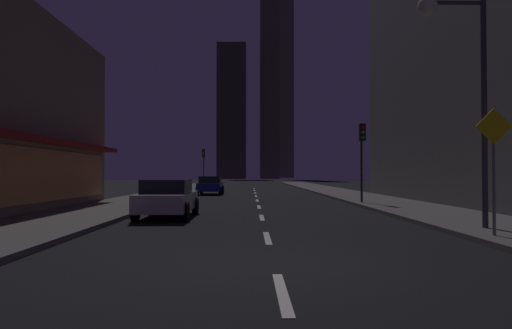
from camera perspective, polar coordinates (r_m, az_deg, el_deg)
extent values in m
cube|color=black|center=(40.23, -0.16, -3.62)|extent=(78.00, 136.00, 0.10)
cube|color=#605E59|center=(40.90, 9.71, -3.39)|extent=(4.00, 76.00, 0.15)
cube|color=#605E59|center=(40.75, -10.07, -3.40)|extent=(4.00, 76.00, 0.15)
cube|color=silver|center=(6.43, 3.41, -16.32)|extent=(0.16, 2.20, 0.01)
cube|color=silver|center=(11.52, 1.48, -9.54)|extent=(0.16, 2.20, 0.01)
cube|color=silver|center=(16.68, 0.76, -6.93)|extent=(0.16, 2.20, 0.01)
cube|color=silver|center=(21.86, 0.39, -5.56)|extent=(0.16, 2.20, 0.01)
cube|color=silver|center=(27.04, 0.15, -4.71)|extent=(0.16, 2.20, 0.01)
cube|color=silver|center=(32.23, 0.00, -4.14)|extent=(0.16, 2.20, 0.01)
cube|color=silver|center=(37.43, -0.11, -3.72)|extent=(0.16, 2.20, 0.01)
cube|color=silver|center=(42.62, -0.20, -3.41)|extent=(0.16, 2.20, 0.01)
cube|color=silver|center=(47.82, -0.27, -3.16)|extent=(0.16, 2.20, 0.01)
cube|color=#D88C3F|center=(18.73, -27.96, -1.28)|extent=(0.10, 17.03, 2.20)
cube|color=maroon|center=(18.60, -26.82, 3.02)|extent=(0.90, 17.63, 0.20)
cube|color=#39362B|center=(132.66, -3.18, 6.85)|extent=(8.61, 7.37, 40.28)
cube|color=#4B4738|center=(138.82, 1.76, 11.23)|extent=(5.90, 7.31, 62.87)
cube|color=brown|center=(171.40, 3.34, 10.62)|extent=(8.92, 6.51, 73.27)
cube|color=silver|center=(17.15, -11.42, -4.71)|extent=(1.80, 4.20, 0.65)
cube|color=black|center=(16.92, -11.54, -2.86)|extent=(1.64, 2.00, 0.55)
cylinder|color=black|center=(18.71, -13.29, -5.25)|extent=(0.22, 0.68, 0.68)
cylinder|color=black|center=(18.41, -7.91, -5.33)|extent=(0.22, 0.68, 0.68)
cylinder|color=black|center=(16.00, -15.47, -5.94)|extent=(0.22, 0.68, 0.68)
cylinder|color=black|center=(15.65, -9.18, -6.08)|extent=(0.22, 0.68, 0.68)
sphere|color=white|center=(19.26, -11.90, -4.17)|extent=(0.18, 0.18, 0.18)
sphere|color=white|center=(19.08, -8.65, -4.21)|extent=(0.18, 0.18, 0.18)
cube|color=navy|center=(35.13, -5.95, -2.89)|extent=(1.80, 4.20, 0.65)
cube|color=black|center=(34.92, -5.98, -1.98)|extent=(1.64, 2.00, 0.55)
cylinder|color=black|center=(36.62, -7.13, -3.25)|extent=(0.22, 0.68, 0.68)
cylinder|color=black|center=(36.47, -4.38, -3.26)|extent=(0.22, 0.68, 0.68)
cylinder|color=black|center=(33.84, -7.66, -3.42)|extent=(0.22, 0.68, 0.68)
cylinder|color=black|center=(33.68, -4.68, -3.43)|extent=(0.22, 0.68, 0.68)
sphere|color=white|center=(37.22, -6.52, -2.71)|extent=(0.18, 0.18, 0.18)
sphere|color=white|center=(37.13, -4.82, -2.72)|extent=(0.18, 0.18, 0.18)
cylinder|color=#B2B2B2|center=(25.01, -13.42, -4.01)|extent=(0.22, 0.22, 0.55)
sphere|color=#B2B2B2|center=(25.00, -13.42, -3.38)|extent=(0.21, 0.21, 0.21)
cylinder|color=#B2B2B2|center=(25.02, -13.42, -4.57)|extent=(0.30, 0.30, 0.06)
cylinder|color=#B2B2B2|center=(25.04, -13.78, -3.94)|extent=(0.10, 0.10, 0.10)
cylinder|color=#B2B2B2|center=(24.97, -13.06, -3.95)|extent=(0.10, 0.10, 0.10)
cylinder|color=#2D2D2D|center=(23.96, 13.58, 0.23)|extent=(0.12, 0.12, 4.20)
cube|color=black|center=(23.86, 13.68, 4.09)|extent=(0.32, 0.24, 0.90)
sphere|color=red|center=(23.76, 13.75, 4.79)|extent=(0.18, 0.18, 0.18)
sphere|color=#F2B20C|center=(23.74, 13.76, 4.11)|extent=(0.18, 0.18, 0.18)
sphere|color=#19D833|center=(23.71, 13.76, 3.44)|extent=(0.18, 0.18, 0.18)
cylinder|color=#2D2D2D|center=(48.06, -6.84, -0.47)|extent=(0.12, 0.12, 4.20)
cube|color=black|center=(47.91, -6.86, 1.45)|extent=(0.32, 0.24, 0.90)
sphere|color=red|center=(47.80, -6.87, 1.79)|extent=(0.18, 0.18, 0.18)
sphere|color=#F2B20C|center=(47.78, -6.87, 1.46)|extent=(0.18, 0.18, 0.18)
sphere|color=#19D833|center=(47.77, -6.87, 1.12)|extent=(0.18, 0.18, 0.18)
cylinder|color=#38383D|center=(14.07, 27.58, 5.97)|extent=(0.16, 0.16, 6.50)
cylinder|color=#38383D|center=(14.45, 24.51, 18.62)|extent=(1.60, 0.12, 0.12)
sphere|color=#FCF7CC|center=(14.11, 21.41, 18.66)|extent=(0.56, 0.56, 0.56)
cylinder|color=slate|center=(12.36, 28.55, -2.58)|extent=(0.08, 0.08, 2.40)
cube|color=yellow|center=(12.38, 28.56, 4.38)|extent=(0.91, 0.03, 0.91)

